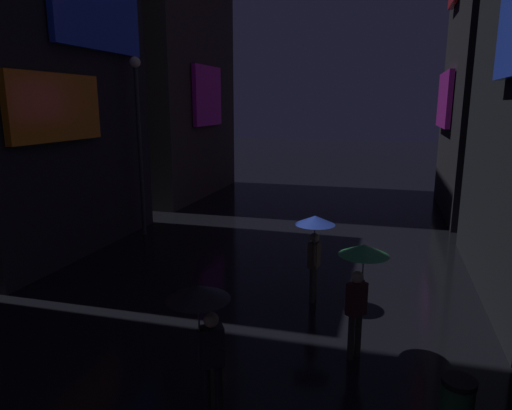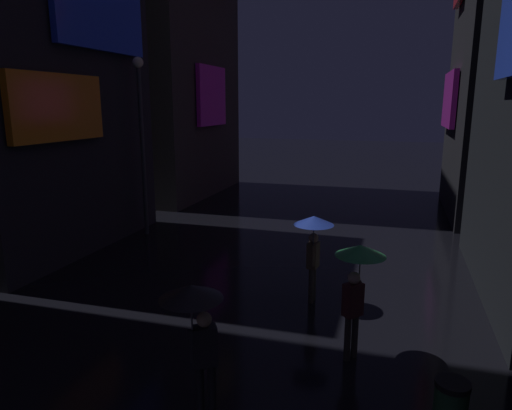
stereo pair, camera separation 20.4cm
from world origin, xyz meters
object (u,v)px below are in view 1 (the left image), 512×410
Objects in this scene: pedestrian_foreground_left_blue at (315,235)px; streetlamp_left_far at (139,128)px; pedestrian_far_right_black at (203,315)px; pedestrian_foreground_right_green at (361,269)px; trash_bin at (456,410)px.

pedestrian_foreground_left_blue is 8.10m from streetlamp_left_far.
pedestrian_foreground_left_blue is 4.50m from pedestrian_far_right_black.
trash_bin is (1.44, -1.86, -1.20)m from pedestrian_foreground_right_green.
pedestrian_foreground_right_green is (1.15, -1.97, 0.00)m from pedestrian_foreground_left_blue.
pedestrian_foreground_left_blue reaches higher than trash_bin.
trash_bin is at bearing 9.58° from pedestrian_far_right_black.
trash_bin is (2.60, -3.84, -1.20)m from pedestrian_foreground_left_blue.
pedestrian_foreground_right_green is at bearing 127.76° from trash_bin.
pedestrian_far_right_black reaches higher than trash_bin.
pedestrian_foreground_right_green is at bearing -37.42° from streetlamp_left_far.
pedestrian_foreground_right_green is 10.11m from streetlamp_left_far.
streetlamp_left_far is at bearing 148.95° from pedestrian_foreground_left_blue.
streetlamp_left_far is (-7.86, 6.01, 2.08)m from pedestrian_foreground_right_green.
pedestrian_far_right_black is 0.35× the size of streetlamp_left_far.
pedestrian_foreground_left_blue and pedestrian_far_right_black have the same top height.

